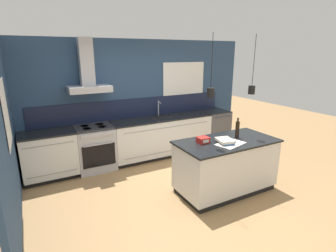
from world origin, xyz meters
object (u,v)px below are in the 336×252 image
at_px(bottle_on_island, 237,129).
at_px(book_stack, 225,141).
at_px(dishwasher, 214,128).
at_px(red_supply_box, 203,140).
at_px(oven_range, 95,148).

xyz_separation_m(bottle_on_island, book_stack, (-0.37, -0.14, -0.11)).
bearing_deg(bottle_on_island, dishwasher, 61.82).
xyz_separation_m(bottle_on_island, red_supply_box, (-0.67, 0.06, -0.10)).
bearing_deg(red_supply_box, oven_range, 125.85).
bearing_deg(book_stack, oven_range, 128.54).
relative_size(dishwasher, book_stack, 2.77).
xyz_separation_m(dishwasher, book_stack, (-1.39, -2.04, 0.50)).
relative_size(bottle_on_island, book_stack, 1.06).
relative_size(dishwasher, red_supply_box, 5.04).
bearing_deg(dishwasher, red_supply_box, -132.46).
bearing_deg(red_supply_box, bottle_on_island, -4.81).
height_order(oven_range, bottle_on_island, bottle_on_island).
height_order(bottle_on_island, red_supply_box, bottle_on_island).
relative_size(oven_range, dishwasher, 1.00).
relative_size(book_stack, red_supply_box, 1.82).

